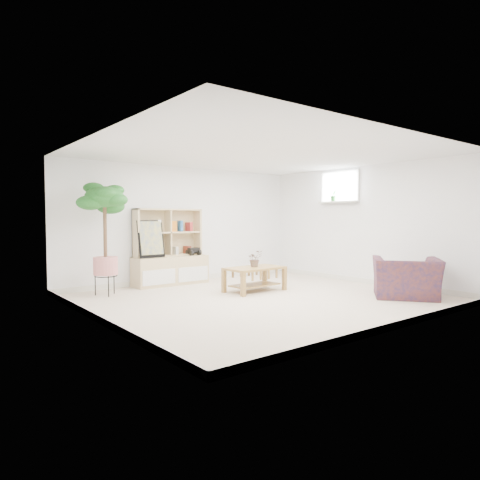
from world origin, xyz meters
TOP-DOWN VIEW (x-y plane):
  - floor at (0.00, 0.00)m, footprint 5.50×5.00m
  - ceiling at (0.00, 0.00)m, footprint 5.50×5.00m
  - walls at (0.00, 0.00)m, footprint 5.51×5.01m
  - baseboard at (0.00, 0.00)m, footprint 5.50×5.00m
  - window at (2.73, 0.60)m, footprint 0.10×0.98m
  - window_sill at (2.67, 0.60)m, footprint 0.14×1.00m
  - storage_unit at (-0.49, 2.24)m, footprint 1.52×0.51m
  - poster at (-0.94, 2.18)m, footprint 0.53×0.14m
  - toy_truck at (0.01, 2.17)m, footprint 0.33×0.23m
  - coffee_table at (0.34, 0.60)m, footprint 1.12×0.64m
  - table_plant at (0.37, 0.64)m, footprint 0.29×0.26m
  - floor_tree at (-1.95, 1.87)m, footprint 0.94×0.94m
  - armchair at (1.92, -1.46)m, footprint 1.35×1.38m
  - sill_plant at (2.67, 0.74)m, footprint 0.17×0.15m

SIDE VIEW (x-z plane):
  - floor at x=0.00m, z-range -0.01..0.01m
  - baseboard at x=0.00m, z-range 0.00..0.10m
  - coffee_table at x=0.34m, z-range 0.00..0.45m
  - armchair at x=1.92m, z-range 0.00..0.77m
  - table_plant at x=0.37m, z-range 0.45..0.75m
  - toy_truck at x=0.01m, z-range 0.57..0.75m
  - storage_unit at x=-0.49m, z-range 0.00..1.52m
  - poster at x=-0.94m, z-range 0.57..1.30m
  - floor_tree at x=-1.95m, z-range 0.00..1.96m
  - walls at x=0.00m, z-range 0.00..2.40m
  - window_sill at x=2.67m, z-range 1.66..1.70m
  - sill_plant at x=2.67m, z-range 1.70..1.95m
  - window at x=2.73m, z-range 1.66..2.34m
  - ceiling at x=0.00m, z-range 2.40..2.40m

